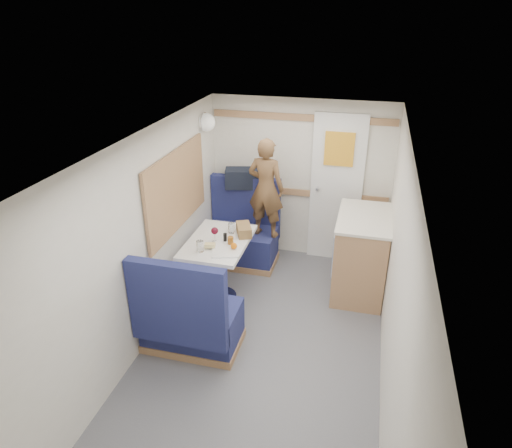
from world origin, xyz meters
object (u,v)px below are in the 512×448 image
(bench_far, at_px, (241,239))
(cheese_block, at_px, (210,245))
(dome_light, at_px, (206,122))
(orange_fruit, at_px, (234,246))
(person, at_px, (266,188))
(bread_loaf, at_px, (244,230))
(dinette_table, at_px, (219,253))
(tumbler_right, at_px, (232,228))
(wine_glass, at_px, (215,231))
(duffel_bag, at_px, (245,178))
(tray, at_px, (226,249))
(pepper_grinder, at_px, (225,238))
(bench_near, at_px, (190,323))
(galley_counter, at_px, (360,254))
(beer_glass, at_px, (231,241))
(tumbler_left, at_px, (200,246))

(bench_far, bearing_deg, cheese_block, -91.16)
(cheese_block, bearing_deg, dome_light, 109.56)
(orange_fruit, bearing_deg, person, 83.75)
(person, bearing_deg, bread_loaf, 88.14)
(dinette_table, distance_m, dome_light, 1.51)
(person, bearing_deg, dome_light, 2.92)
(tumbler_right, bearing_deg, wine_glass, -112.76)
(duffel_bag, distance_m, tumbler_right, 0.95)
(tray, distance_m, cheese_block, 0.17)
(cheese_block, distance_m, bread_loaf, 0.46)
(cheese_block, height_order, pepper_grinder, pepper_grinder)
(tray, bearing_deg, wine_glass, 139.69)
(bench_near, height_order, galley_counter, bench_near)
(bench_far, relative_size, bench_near, 1.00)
(wine_glass, bearing_deg, bread_loaf, 45.10)
(dinette_table, xyz_separation_m, wine_glass, (-0.02, -0.04, 0.28))
(person, bearing_deg, dinette_table, 75.51)
(galley_counter, xyz_separation_m, orange_fruit, (-1.24, -0.71, 0.30))
(dinette_table, distance_m, galley_counter, 1.57)
(dome_light, xyz_separation_m, galley_counter, (1.86, -0.30, -1.28))
(bench_far, xyz_separation_m, beer_glass, (0.16, -0.94, 0.47))
(cheese_block, distance_m, beer_glass, 0.22)
(bench_far, relative_size, orange_fruit, 16.12)
(tray, distance_m, bread_loaf, 0.39)
(orange_fruit, bearing_deg, tumbler_left, -161.81)
(person, bearing_deg, galley_counter, 176.75)
(bench_near, bearing_deg, bread_loaf, 78.11)
(galley_counter, height_order, orange_fruit, galley_counter)
(bench_near, height_order, wine_glass, bench_near)
(bench_near, xyz_separation_m, cheese_block, (-0.02, 0.68, 0.46))
(tray, xyz_separation_m, bread_loaf, (0.08, 0.38, 0.04))
(dome_light, height_order, cheese_block, dome_light)
(orange_fruit, bearing_deg, pepper_grinder, 134.54)
(tumbler_left, bearing_deg, tray, 21.29)
(galley_counter, relative_size, tumbler_left, 7.92)
(cheese_block, relative_size, tumbler_right, 0.94)
(galley_counter, relative_size, wine_glass, 5.48)
(bench_near, height_order, tumbler_left, bench_near)
(cheese_block, bearing_deg, duffel_bag, 89.78)
(tumbler_right, bearing_deg, tray, -81.68)
(dinette_table, bearing_deg, bench_near, -90.00)
(beer_glass, bearing_deg, dinette_table, 156.17)
(beer_glass, distance_m, bread_loaf, 0.28)
(bench_near, xyz_separation_m, dome_light, (-0.39, 1.71, 1.45))
(bench_far, distance_m, beer_glass, 1.06)
(bench_near, bearing_deg, tumbler_right, 85.46)
(wine_glass, relative_size, pepper_grinder, 1.63)
(dome_light, xyz_separation_m, tumbler_right, (0.48, -0.64, -0.97))
(wine_glass, bearing_deg, beer_glass, -9.71)
(bench_near, bearing_deg, bench_far, 90.00)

